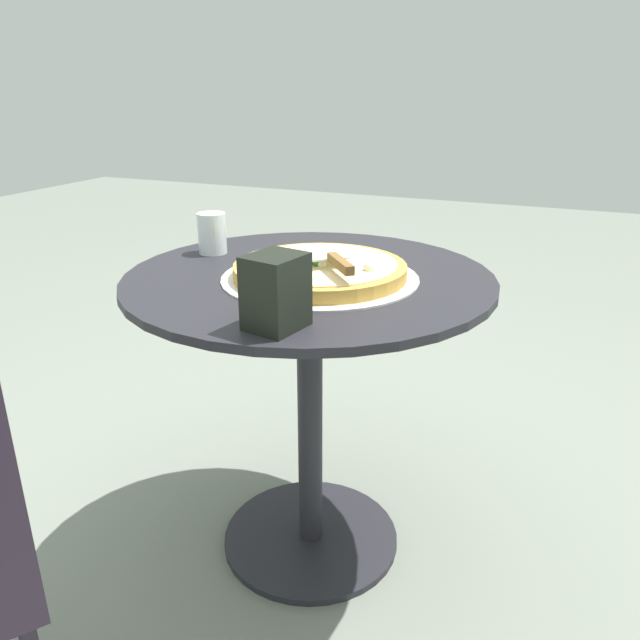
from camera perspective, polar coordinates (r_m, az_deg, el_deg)
ground_plane at (r=1.69m, az=-0.85°, el=-19.66°), size 10.00×10.00×0.00m
patio_table at (r=1.40m, az=-0.97°, el=-3.44°), size 0.80×0.80×0.72m
pizza_on_tray at (r=1.30m, az=0.00°, el=4.59°), size 0.42×0.42×0.05m
pizza_server at (r=1.23m, az=1.14°, el=5.72°), size 0.19×0.17×0.02m
drinking_cup at (r=1.51m, az=-9.99°, el=7.93°), size 0.07×0.07×0.10m
napkin_dispenser at (r=1.02m, az=-4.13°, el=2.63°), size 0.11×0.10×0.13m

